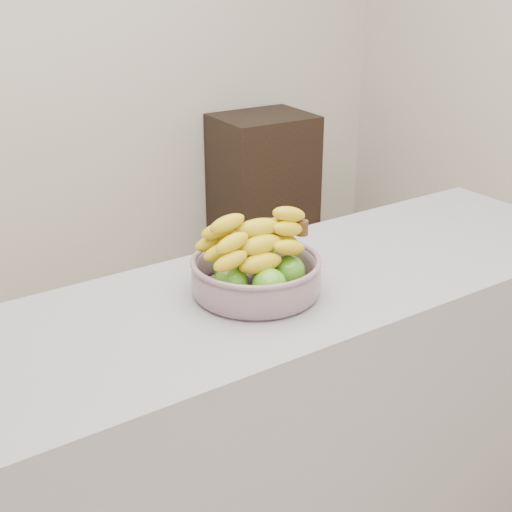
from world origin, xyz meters
The scene contains 3 objects.
counter centered at (0.00, 0.06, 0.45)m, with size 2.00×0.60×0.90m, color gray.
cabinet centered at (1.13, 1.78, 0.45)m, with size 0.49×0.40×0.89m, color black.
fruit_bowl centered at (-0.08, 0.06, 0.96)m, with size 0.32×0.32×0.19m.
Camera 1 is at (-0.96, -1.24, 1.68)m, focal length 50.00 mm.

